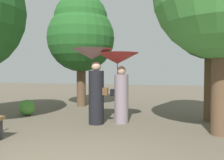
{
  "coord_description": "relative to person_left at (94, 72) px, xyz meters",
  "views": [
    {
      "loc": [
        1.67,
        -3.17,
        1.51
      ],
      "look_at": [
        0.0,
        3.65,
        1.19
      ],
      "focal_mm": 38.96,
      "sensor_mm": 36.0,
      "label": 1
    }
  ],
  "objects": [
    {
      "name": "person_left",
      "position": [
        0.0,
        0.0,
        0.0
      ],
      "size": [
        1.1,
        1.1,
        2.06
      ],
      "rotation": [
        0.0,
        0.0,
        1.46
      ],
      "color": "black",
      "rests_on": "ground"
    },
    {
      "name": "tree_mid_left",
      "position": [
        -1.5,
        2.94,
        1.56
      ],
      "size": [
        2.69,
        2.69,
        4.56
      ],
      "color": "brown",
      "rests_on": "ground"
    },
    {
      "name": "bush_path_right",
      "position": [
        -2.5,
        0.63,
        -1.17
      ],
      "size": [
        0.51,
        0.51,
        0.51
      ],
      "primitive_type": "sphere",
      "color": "#4C9338",
      "rests_on": "ground"
    },
    {
      "name": "person_right",
      "position": [
        0.63,
        0.29,
        0.02
      ],
      "size": [
        1.2,
        1.2,
        1.96
      ],
      "rotation": [
        0.0,
        0.0,
        1.46
      ],
      "color": "gray",
      "rests_on": "ground"
    },
    {
      "name": "tree_mid_right",
      "position": [
        3.18,
        1.09,
        1.79
      ],
      "size": [
        2.4,
        2.4,
        4.73
      ],
      "color": "#4C3823",
      "rests_on": "ground"
    }
  ]
}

